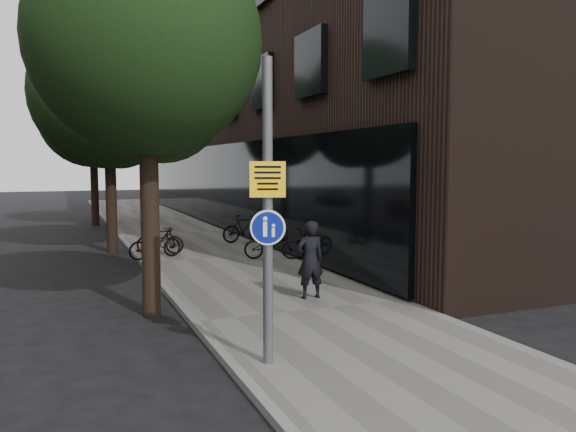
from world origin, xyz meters
TOP-DOWN VIEW (x-y plane):
  - ground at (0.00, 0.00)m, footprint 120.00×120.00m
  - sidewalk at (0.25, 10.00)m, footprint 4.50×60.00m
  - curb_edge at (-2.00, 10.00)m, footprint 0.15×60.00m
  - building_right_dark_brick at (8.50, 22.00)m, footprint 12.00×40.00m
  - street_tree_near at (-2.53, 4.64)m, footprint 4.40×4.40m
  - street_tree_mid at (-2.53, 13.14)m, footprint 5.00×5.00m
  - street_tree_far at (-2.53, 22.14)m, footprint 5.00×5.00m
  - signpost at (-1.51, 0.85)m, footprint 0.48×0.20m
  - pedestrian at (0.67, 4.17)m, footprint 0.62×0.42m
  - parked_bike_facade_near at (1.67, 9.08)m, footprint 1.80×1.19m
  - parked_bike_facade_far at (2.00, 12.87)m, footprint 1.73×0.66m
  - parked_bike_curb_near at (-1.57, 10.54)m, footprint 1.80×1.08m
  - parked_bike_curb_far at (-1.30, 11.29)m, footprint 1.55×0.98m

SIDE VIEW (x-z plane):
  - ground at x=0.00m, z-range 0.00..0.00m
  - sidewalk at x=0.25m, z-range 0.00..0.12m
  - curb_edge at x=-2.00m, z-range 0.00..0.13m
  - parked_bike_curb_near at x=-1.57m, z-range 0.12..1.01m
  - parked_bike_facade_near at x=1.67m, z-range 0.12..1.02m
  - parked_bike_curb_far at x=-1.30m, z-range 0.12..1.02m
  - parked_bike_facade_far at x=2.00m, z-range 0.12..1.13m
  - pedestrian at x=0.67m, z-range 0.12..1.78m
  - signpost at x=-1.51m, z-range 0.14..4.46m
  - street_tree_near at x=-2.53m, z-range 1.36..8.86m
  - street_tree_mid at x=-2.53m, z-range 1.21..9.01m
  - street_tree_far at x=-2.53m, z-range 1.21..9.01m
  - building_right_dark_brick at x=8.50m, z-range 0.00..18.00m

